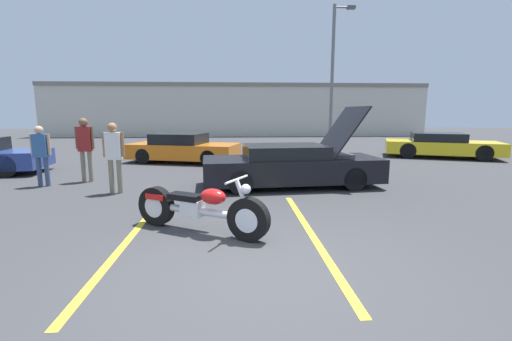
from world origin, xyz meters
TOP-DOWN VIEW (x-y plane):
  - ground_plane at (0.00, 0.00)m, footprint 80.00×80.00m
  - parking_stripe_foreground at (-2.02, 1.44)m, footprint 0.12×4.82m
  - parking_stripe_middle at (0.93, 1.44)m, footprint 0.12×4.82m
  - far_building at (0.00, 26.64)m, footprint 32.00×4.20m
  - light_pole at (5.19, 15.27)m, footprint 1.21×0.28m
  - motorcycle at (-0.92, 1.64)m, footprint 2.29×1.35m
  - show_car_hood_open at (1.23, 5.16)m, footprint 4.84×2.11m
  - parked_car_mid_row at (-2.40, 10.00)m, footprint 4.65×2.91m
  - parked_car_right_row at (8.87, 10.77)m, footprint 5.03×3.57m
  - spectator_near_motorcycle at (-5.52, 5.59)m, footprint 0.52×0.22m
  - spectator_by_show_car at (-4.59, 6.15)m, footprint 0.52×0.24m
  - spectator_midground at (-3.27, 4.62)m, footprint 0.52×0.23m

SIDE VIEW (x-z plane):
  - ground_plane at x=0.00m, z-range 0.00..0.00m
  - parking_stripe_foreground at x=-2.02m, z-range 0.00..0.01m
  - parking_stripe_middle at x=0.93m, z-range 0.00..0.01m
  - motorcycle at x=-0.92m, z-range -0.08..0.90m
  - parked_car_right_row at x=8.87m, z-range -0.01..1.09m
  - parked_car_mid_row at x=-2.40m, z-range -0.03..1.13m
  - show_car_hood_open at x=1.23m, z-range -0.50..1.65m
  - spectator_near_motorcycle at x=-5.52m, z-range 0.15..1.79m
  - spectator_midground at x=-3.27m, z-range 0.17..1.91m
  - spectator_by_show_car at x=-4.59m, z-range 0.19..2.02m
  - far_building at x=0.00m, z-range 0.14..4.54m
  - light_pole at x=5.19m, z-range 0.38..8.08m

